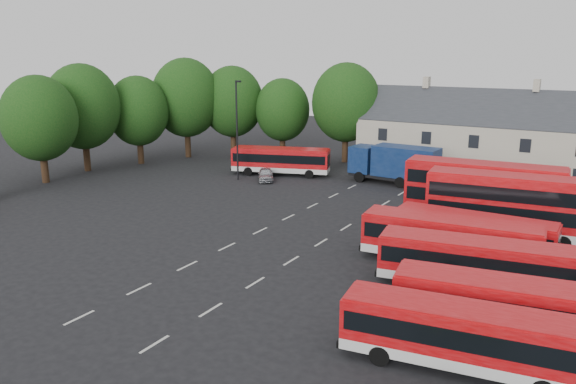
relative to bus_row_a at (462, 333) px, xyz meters
name	(u,v)px	position (x,y,z in m)	size (l,w,h in m)	color
ground	(244,239)	(-17.20, 9.03, -1.65)	(140.00, 140.00, 0.00)	black
lane_markings	(290,236)	(-14.70, 11.03, -1.64)	(5.15, 33.80, 0.01)	beige
treeline	(193,106)	(-37.94, 28.39, 5.03)	(29.92, 32.59, 12.01)	black
terrace_houses	(531,142)	(-3.20, 39.03, 2.21)	(35.70, 7.13, 10.06)	beige
bus_row_a	(462,333)	(0.00, 0.00, 0.00)	(9.93, 3.55, 2.75)	silver
bus_row_b	(511,306)	(1.27, 3.40, 0.08)	(10.43, 3.92, 2.88)	silver
bus_row_c	(475,261)	(-1.42, 8.31, 0.08)	(10.39, 3.94, 2.87)	silver
bus_row_d	(450,237)	(-3.59, 11.36, 0.13)	(10.66, 3.38, 2.96)	silver
bus_row_e	(473,232)	(-2.71, 13.53, 0.01)	(9.81, 2.33, 2.77)	silver
bus_dd_south	(509,203)	(-1.53, 18.55, 0.93)	(11.25, 3.79, 4.52)	silver
bus_dd_north	(483,189)	(-3.86, 21.23, 1.00)	(11.54, 3.52, 4.66)	silver
bus_north	(281,159)	(-25.91, 28.00, 0.08)	(10.38, 5.48, 2.88)	silver
box_truck	(395,163)	(-14.14, 30.23, 0.49)	(8.81, 3.13, 3.80)	black
silver_car	(266,174)	(-25.84, 25.00, -1.02)	(1.49, 3.70, 1.26)	#AEB1B6
lamppost	(237,128)	(-28.43, 23.86, 3.66)	(0.69, 0.31, 9.95)	black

